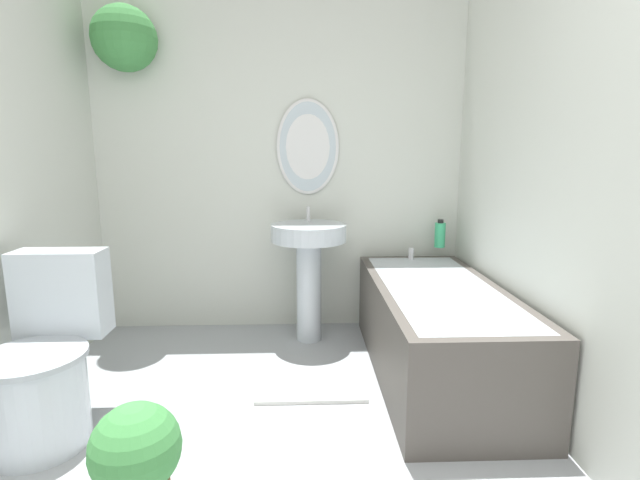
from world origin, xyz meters
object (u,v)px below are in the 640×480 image
Objects in this scene: bathtub at (436,328)px; potted_plant at (137,460)px; shampoo_bottle at (440,234)px; toilet at (44,367)px; pedestal_sink at (309,257)px.

bathtub reaches higher than potted_plant.
toilet is at bearing -150.21° from shampoo_bottle.
shampoo_bottle is at bearing 49.40° from potted_plant.
shampoo_bottle reaches higher than potted_plant.
pedestal_sink is 0.58× the size of bathtub.
pedestal_sink is at bearing 143.14° from bathtub.
potted_plant is (-1.47, -1.71, -0.43)m from shampoo_bottle.
pedestal_sink reaches higher than potted_plant.
shampoo_bottle is at bearing 9.82° from pedestal_sink.
toilet is 1.91m from bathtub.
bathtub is at bearing -36.86° from pedestal_sink.
pedestal_sink is at bearing 41.45° from toilet.
toilet is at bearing -164.99° from bathtub.
bathtub is (0.69, -0.52, -0.29)m from pedestal_sink.
toilet is 0.90× the size of pedestal_sink.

